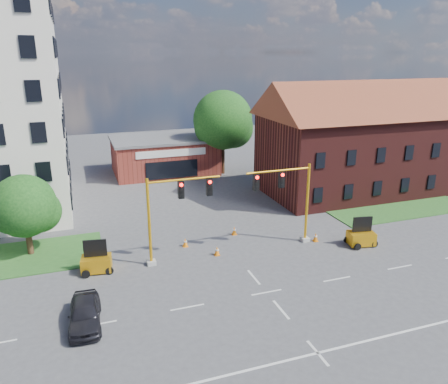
{
  "coord_description": "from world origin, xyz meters",
  "views": [
    {
      "loc": [
        -10.22,
        -21.4,
        14.02
      ],
      "look_at": [
        0.72,
        10.0,
        3.36
      ],
      "focal_mm": 35.0,
      "sensor_mm": 36.0,
      "label": 1
    }
  ],
  "objects_px": {
    "signal_mast_east": "(288,195)",
    "sedan_dark": "(85,313)",
    "trailer_east": "(361,237)",
    "pickup_white": "(312,197)",
    "trailer_west": "(96,262)",
    "signal_mast_west": "(173,209)"
  },
  "relations": [
    {
      "from": "trailer_east",
      "to": "pickup_white",
      "type": "distance_m",
      "value": 9.76
    },
    {
      "from": "signal_mast_east",
      "to": "sedan_dark",
      "type": "distance_m",
      "value": 16.36
    },
    {
      "from": "signal_mast_east",
      "to": "trailer_east",
      "type": "relative_size",
      "value": 2.83
    },
    {
      "from": "signal_mast_east",
      "to": "trailer_east",
      "type": "bearing_deg",
      "value": -21.2
    },
    {
      "from": "trailer_west",
      "to": "sedan_dark",
      "type": "height_order",
      "value": "trailer_west"
    },
    {
      "from": "signal_mast_west",
      "to": "trailer_east",
      "type": "relative_size",
      "value": 2.83
    },
    {
      "from": "trailer_east",
      "to": "sedan_dark",
      "type": "distance_m",
      "value": 20.58
    },
    {
      "from": "trailer_west",
      "to": "pickup_white",
      "type": "distance_m",
      "value": 21.9
    },
    {
      "from": "signal_mast_east",
      "to": "pickup_white",
      "type": "bearing_deg",
      "value": 48.96
    },
    {
      "from": "signal_mast_west",
      "to": "trailer_east",
      "type": "bearing_deg",
      "value": -8.33
    },
    {
      "from": "trailer_west",
      "to": "sedan_dark",
      "type": "distance_m",
      "value": 6.07
    },
    {
      "from": "trailer_east",
      "to": "sedan_dark",
      "type": "relative_size",
      "value": 0.53
    },
    {
      "from": "trailer_east",
      "to": "pickup_white",
      "type": "bearing_deg",
      "value": 92.42
    },
    {
      "from": "trailer_west",
      "to": "trailer_east",
      "type": "distance_m",
      "value": 19.39
    },
    {
      "from": "pickup_white",
      "to": "sedan_dark",
      "type": "height_order",
      "value": "pickup_white"
    },
    {
      "from": "trailer_west",
      "to": "pickup_white",
      "type": "height_order",
      "value": "trailer_west"
    },
    {
      "from": "trailer_east",
      "to": "trailer_west",
      "type": "bearing_deg",
      "value": -176.29
    },
    {
      "from": "signal_mast_east",
      "to": "trailer_west",
      "type": "height_order",
      "value": "signal_mast_east"
    },
    {
      "from": "signal_mast_west",
      "to": "pickup_white",
      "type": "height_order",
      "value": "signal_mast_west"
    },
    {
      "from": "pickup_white",
      "to": "signal_mast_east",
      "type": "bearing_deg",
      "value": 159.63
    },
    {
      "from": "signal_mast_west",
      "to": "pickup_white",
      "type": "xyz_separation_m",
      "value": [
        15.34,
        7.62,
        -3.19
      ]
    },
    {
      "from": "pickup_white",
      "to": "sedan_dark",
      "type": "distance_m",
      "value": 25.42
    }
  ]
}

